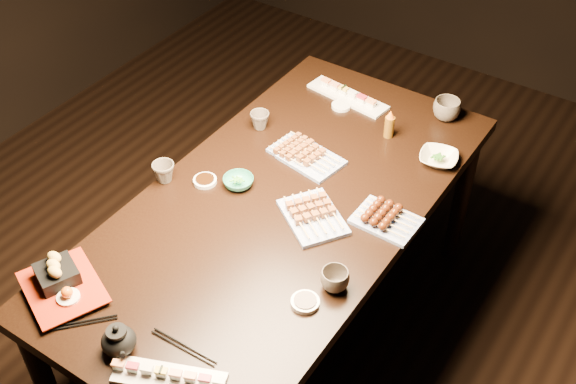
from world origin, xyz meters
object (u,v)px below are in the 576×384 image
object	(u,v)px
teacup_far_right	(447,109)
dining_table	(281,275)
yakitori_plate_right	(313,212)
teacup_near_left	(164,172)
yakitori_plate_left	(297,149)
teapot	(118,338)
teacup_mid_right	(335,280)
condiment_bottle	(390,124)
yakitori_plate_center	(312,155)
sushi_platter_near	(169,375)
edamame_bowl_cream	(438,158)
sushi_platter_far	(348,93)
edamame_bowl_green	(238,182)
teacup_far_left	(260,120)
tempura_tray	(61,281)

from	to	relation	value
teacup_far_right	dining_table	bearing A→B (deg)	-108.61
yakitori_plate_right	teacup_near_left	distance (m)	0.57
yakitori_plate_left	teacup_near_left	xyz separation A→B (m)	(-0.32, -0.40, 0.01)
yakitori_plate_right	teapot	distance (m)	0.78
teacup_mid_right	condiment_bottle	xyz separation A→B (m)	(-0.22, 0.79, 0.02)
yakitori_plate_center	teacup_far_right	size ratio (longest dim) A/B	2.04
dining_table	yakitori_plate_center	xyz separation A→B (m)	(-0.04, 0.26, 0.40)
yakitori_plate_left	teacup_far_right	size ratio (longest dim) A/B	1.79
sushi_platter_near	teacup_mid_right	distance (m)	0.58
yakitori_plate_left	teacup_mid_right	xyz separation A→B (m)	(0.46, -0.50, 0.01)
teacup_mid_right	condiment_bottle	bearing A→B (deg)	105.94
edamame_bowl_cream	yakitori_plate_left	bearing A→B (deg)	-151.73
sushi_platter_far	edamame_bowl_green	size ratio (longest dim) A/B	3.27
sushi_platter_far	teacup_mid_right	bearing A→B (deg)	125.19
edamame_bowl_green	teacup_far_left	size ratio (longest dim) A/B	1.45
yakitori_plate_left	teacup_near_left	size ratio (longest dim) A/B	2.39
yakitori_plate_right	teacup_mid_right	bearing A→B (deg)	-11.29
tempura_tray	yakitori_plate_left	bearing A→B (deg)	100.46
sushi_platter_near	teacup_mid_right	bearing A→B (deg)	46.06
teacup_near_left	teacup_far_right	world-z (taller)	teacup_far_right
dining_table	teacup_near_left	bearing A→B (deg)	-153.31
dining_table	tempura_tray	distance (m)	0.89
tempura_tray	teacup_near_left	distance (m)	0.58
teacup_near_left	sushi_platter_far	bearing A→B (deg)	70.81
sushi_platter_far	yakitori_plate_left	distance (m)	0.43
yakitori_plate_left	teacup_far_left	world-z (taller)	teacup_far_left
edamame_bowl_cream	dining_table	bearing A→B (deg)	-124.74
edamame_bowl_cream	teacup_far_right	xyz separation A→B (m)	(-0.09, 0.27, 0.03)
sushi_platter_near	yakitori_plate_left	size ratio (longest dim) A/B	1.62
yakitori_plate_right	teacup_mid_right	world-z (taller)	teacup_mid_right
dining_table	edamame_bowl_cream	size ratio (longest dim) A/B	12.66
sushi_platter_far	yakitori_plate_right	bearing A→B (deg)	118.36
teacup_near_left	teapot	xyz separation A→B (m)	(0.39, -0.64, 0.01)
teacup_far_right	yakitori_plate_right	bearing A→B (deg)	-99.39
yakitori_plate_left	edamame_bowl_green	xyz separation A→B (m)	(-0.08, -0.27, -0.01)
yakitori_plate_center	teacup_far_left	distance (m)	0.29
yakitori_plate_center	edamame_bowl_green	size ratio (longest dim) A/B	2.00
teacup_mid_right	teacup_far_right	xyz separation A→B (m)	(-0.09, 1.02, 0.01)
sushi_platter_near	edamame_bowl_cream	xyz separation A→B (m)	(0.22, 1.29, -0.00)
yakitori_plate_left	sushi_platter_near	bearing A→B (deg)	-67.96
teacup_far_left	edamame_bowl_cream	bearing A→B (deg)	15.92
yakitori_plate_center	teacup_mid_right	size ratio (longest dim) A/B	2.45
edamame_bowl_cream	tempura_tray	distance (m)	1.41
yakitori_plate_center	condiment_bottle	distance (m)	0.35
tempura_tray	yakitori_plate_center	bearing A→B (deg)	96.49
dining_table	sushi_platter_far	distance (m)	0.82
condiment_bottle	edamame_bowl_green	bearing A→B (deg)	-119.00
edamame_bowl_cream	teacup_mid_right	xyz separation A→B (m)	(-0.01, -0.75, 0.02)
teacup_far_left	dining_table	bearing A→B (deg)	-45.80
yakitori_plate_center	teacup_near_left	world-z (taller)	teacup_near_left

